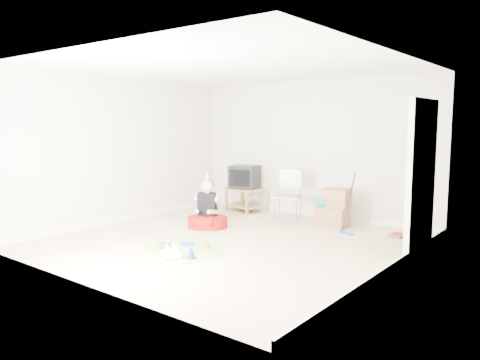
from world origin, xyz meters
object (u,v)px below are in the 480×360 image
Objects in this scene: folding_chair at (288,196)px; seated_woman at (207,215)px; cardboard_boxes at (333,208)px; crt_tv at (244,177)px; tv_stand at (244,198)px; birthday_cake at (171,255)px.

seated_woman reaches higher than folding_chair.
folding_chair is 1.47× the size of cardboard_boxes.
crt_tv is 0.54× the size of seated_woman.
folding_chair is 1.52m from seated_woman.
cardboard_boxes is at bearing -5.47° from tv_stand.
folding_chair is 2.93m from birthday_cake.
folding_chair reaches higher than tv_stand.
folding_chair is (1.28, -0.37, -0.23)m from crt_tv.
cardboard_boxes is 1.80× the size of birthday_cake.
seated_woman is (-0.86, -1.23, -0.26)m from folding_chair.
folding_chair is at bearing -16.17° from tv_stand.
crt_tv is 2.15m from cardboard_boxes.
seated_woman is 2.67× the size of birthday_cake.
cardboard_boxes reaches higher than tv_stand.
seated_woman reaches higher than crt_tv.
birthday_cake is at bearing -90.52° from folding_chair.
birthday_cake is (1.26, -3.27, -0.24)m from tv_stand.
folding_chair is 2.63× the size of birthday_cake.
crt_tv is at bearing 0.00° from tv_stand.
birthday_cake is at bearing -105.42° from cardboard_boxes.
cardboard_boxes is at bearing 11.78° from folding_chair.
folding_chair is at bearing -28.54° from crt_tv.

